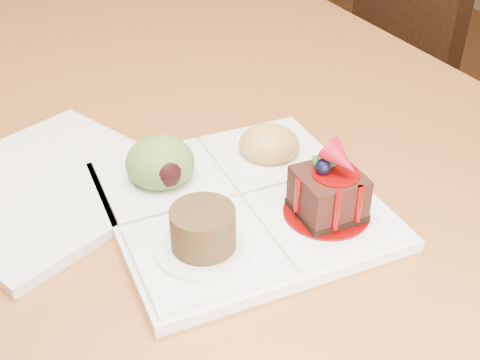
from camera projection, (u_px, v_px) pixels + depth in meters
name	position (u px, v px, depth m)	size (l,w,h in m)	color
dining_table	(88.00, 107.00, 0.93)	(1.00, 1.80, 0.75)	#9C5A28
chair_right	(364.00, 60.00, 1.48)	(0.44, 0.44, 0.93)	black
sampler_plate	(237.00, 191.00, 0.60)	(0.26, 0.26, 0.10)	white
second_plate	(48.00, 185.00, 0.63)	(0.23, 0.23, 0.01)	white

